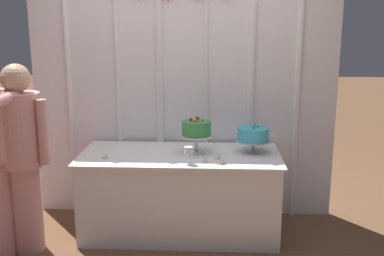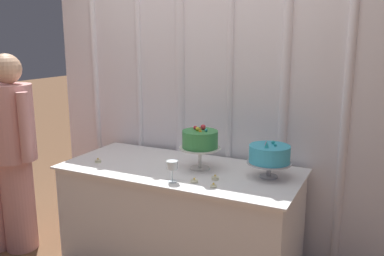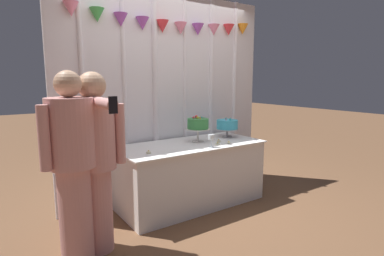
{
  "view_description": "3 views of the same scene",
  "coord_description": "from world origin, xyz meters",
  "px_view_note": "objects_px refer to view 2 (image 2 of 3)",
  "views": [
    {
      "loc": [
        0.3,
        -3.88,
        1.93
      ],
      "look_at": [
        0.1,
        0.21,
        0.96
      ],
      "focal_mm": 43.64,
      "sensor_mm": 36.0,
      "label": 1
    },
    {
      "loc": [
        1.35,
        -2.47,
        1.7
      ],
      "look_at": [
        0.03,
        0.24,
        1.03
      ],
      "focal_mm": 38.16,
      "sensor_mm": 36.0,
      "label": 2
    },
    {
      "loc": [
        -2.04,
        -2.92,
        1.53
      ],
      "look_at": [
        0.04,
        0.12,
        0.94
      ],
      "focal_mm": 29.04,
      "sensor_mm": 36.0,
      "label": 3
    }
  ],
  "objects_px": {
    "tealight_near_right": "(215,178)",
    "cake_display_nearleft": "(200,141)",
    "cake_table": "(180,214)",
    "tealight_far_right": "(213,186)",
    "cake_display_nearright": "(269,155)",
    "tealight_far_left": "(98,161)",
    "guest_man_pink_jacket": "(13,147)",
    "tealight_near_left": "(194,181)",
    "wine_glass": "(172,166)"
  },
  "relations": [
    {
      "from": "tealight_near_right",
      "to": "cake_display_nearleft",
      "type": "bearing_deg",
      "value": 138.88
    },
    {
      "from": "guest_man_pink_jacket",
      "to": "cake_table",
      "type": "bearing_deg",
      "value": 17.97
    },
    {
      "from": "tealight_near_left",
      "to": "tealight_near_right",
      "type": "relative_size",
      "value": 1.02
    },
    {
      "from": "cake_display_nearleft",
      "to": "tealight_near_left",
      "type": "distance_m",
      "value": 0.36
    },
    {
      "from": "cake_table",
      "to": "tealight_near_right",
      "type": "distance_m",
      "value": 0.53
    },
    {
      "from": "cake_table",
      "to": "wine_glass",
      "type": "xyz_separation_m",
      "value": [
        0.09,
        -0.29,
        0.49
      ]
    },
    {
      "from": "tealight_near_left",
      "to": "tealight_near_right",
      "type": "xyz_separation_m",
      "value": [
        0.11,
        0.11,
        0.0
      ]
    },
    {
      "from": "cake_display_nearleft",
      "to": "tealight_far_right",
      "type": "xyz_separation_m",
      "value": [
        0.24,
        -0.31,
        -0.21
      ]
    },
    {
      "from": "cake_display_nearright",
      "to": "tealight_near_right",
      "type": "bearing_deg",
      "value": -146.55
    },
    {
      "from": "cake_display_nearright",
      "to": "tealight_far_left",
      "type": "distance_m",
      "value": 1.32
    },
    {
      "from": "tealight_far_left",
      "to": "cake_display_nearright",
      "type": "bearing_deg",
      "value": 10.79
    },
    {
      "from": "wine_glass",
      "to": "tealight_near_right",
      "type": "relative_size",
      "value": 2.93
    },
    {
      "from": "cake_table",
      "to": "tealight_far_left",
      "type": "bearing_deg",
      "value": -165.64
    },
    {
      "from": "guest_man_pink_jacket",
      "to": "tealight_far_right",
      "type": "bearing_deg",
      "value": 5.07
    },
    {
      "from": "cake_table",
      "to": "cake_display_nearleft",
      "type": "bearing_deg",
      "value": 16.36
    },
    {
      "from": "wine_glass",
      "to": "tealight_far_left",
      "type": "bearing_deg",
      "value": 170.0
    },
    {
      "from": "tealight_near_left",
      "to": "tealight_near_right",
      "type": "bearing_deg",
      "value": 46.41
    },
    {
      "from": "cake_table",
      "to": "tealight_near_left",
      "type": "distance_m",
      "value": 0.51
    },
    {
      "from": "cake_table",
      "to": "wine_glass",
      "type": "relative_size",
      "value": 12.15
    },
    {
      "from": "cake_display_nearright",
      "to": "tealight_far_left",
      "type": "height_order",
      "value": "cake_display_nearright"
    },
    {
      "from": "cake_display_nearleft",
      "to": "cake_display_nearright",
      "type": "bearing_deg",
      "value": 4.56
    },
    {
      "from": "cake_table",
      "to": "tealight_near_left",
      "type": "relative_size",
      "value": 34.92
    },
    {
      "from": "cake_table",
      "to": "tealight_far_left",
      "type": "relative_size",
      "value": 37.18
    },
    {
      "from": "cake_table",
      "to": "tealight_far_right",
      "type": "bearing_deg",
      "value": -34.59
    },
    {
      "from": "cake_table",
      "to": "guest_man_pink_jacket",
      "type": "relative_size",
      "value": 1.13
    },
    {
      "from": "wine_glass",
      "to": "tealight_near_right",
      "type": "distance_m",
      "value": 0.31
    },
    {
      "from": "cake_table",
      "to": "tealight_far_right",
      "type": "height_order",
      "value": "tealight_far_right"
    },
    {
      "from": "tealight_near_left",
      "to": "guest_man_pink_jacket",
      "type": "bearing_deg",
      "value": -173.39
    },
    {
      "from": "wine_glass",
      "to": "tealight_far_right",
      "type": "bearing_deg",
      "value": 5.46
    },
    {
      "from": "wine_glass",
      "to": "cake_display_nearleft",
      "type": "bearing_deg",
      "value": 81.28
    },
    {
      "from": "tealight_near_right",
      "to": "guest_man_pink_jacket",
      "type": "distance_m",
      "value": 1.62
    },
    {
      "from": "guest_man_pink_jacket",
      "to": "wine_glass",
      "type": "bearing_deg",
      "value": 4.99
    },
    {
      "from": "tealight_far_left",
      "to": "guest_man_pink_jacket",
      "type": "xyz_separation_m",
      "value": [
        -0.63,
        -0.25,
        0.1
      ]
    },
    {
      "from": "wine_glass",
      "to": "tealight_near_right",
      "type": "height_order",
      "value": "wine_glass"
    },
    {
      "from": "tealight_far_right",
      "to": "tealight_near_right",
      "type": "bearing_deg",
      "value": 108.38
    },
    {
      "from": "tealight_far_left",
      "to": "tealight_near_left",
      "type": "relative_size",
      "value": 0.94
    },
    {
      "from": "cake_display_nearleft",
      "to": "tealight_near_left",
      "type": "xyz_separation_m",
      "value": [
        0.09,
        -0.28,
        -0.21
      ]
    },
    {
      "from": "cake_display_nearleft",
      "to": "cake_table",
      "type": "bearing_deg",
      "value": -163.64
    },
    {
      "from": "tealight_far_left",
      "to": "tealight_near_left",
      "type": "bearing_deg",
      "value": -4.85
    },
    {
      "from": "tealight_far_left",
      "to": "tealight_far_right",
      "type": "xyz_separation_m",
      "value": [
        1.02,
        -0.1,
        -0.0
      ]
    },
    {
      "from": "cake_table",
      "to": "cake_display_nearright",
      "type": "distance_m",
      "value": 0.85
    },
    {
      "from": "cake_display_nearleft",
      "to": "cake_display_nearright",
      "type": "relative_size",
      "value": 1.07
    },
    {
      "from": "guest_man_pink_jacket",
      "to": "cake_display_nearright",
      "type": "bearing_deg",
      "value": 14.42
    },
    {
      "from": "cake_table",
      "to": "tealight_near_left",
      "type": "xyz_separation_m",
      "value": [
        0.23,
        -0.24,
        0.38
      ]
    },
    {
      "from": "tealight_far_left",
      "to": "tealight_far_right",
      "type": "bearing_deg",
      "value": -5.66
    },
    {
      "from": "tealight_far_right",
      "to": "tealight_far_left",
      "type": "bearing_deg",
      "value": 174.34
    },
    {
      "from": "cake_display_nearleft",
      "to": "guest_man_pink_jacket",
      "type": "relative_size",
      "value": 0.21
    },
    {
      "from": "tealight_far_left",
      "to": "guest_man_pink_jacket",
      "type": "bearing_deg",
      "value": -158.53
    },
    {
      "from": "tealight_far_left",
      "to": "guest_man_pink_jacket",
      "type": "height_order",
      "value": "guest_man_pink_jacket"
    },
    {
      "from": "cake_table",
      "to": "cake_display_nearright",
      "type": "bearing_deg",
      "value": 7.23
    }
  ]
}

